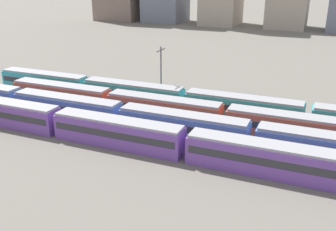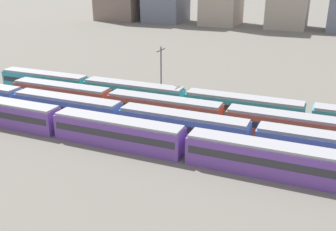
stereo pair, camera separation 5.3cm
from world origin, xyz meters
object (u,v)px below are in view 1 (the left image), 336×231
train_track_1 (121,116)px  train_track_3 (243,108)px  train_track_2 (224,118)px  catenary_pole_1 (161,72)px

train_track_1 → train_track_3: size_ratio=0.80×
train_track_3 → train_track_2: bearing=-106.4°
train_track_3 → catenary_pole_1: 15.56m
train_track_2 → catenary_pole_1: (-13.37, 8.00, 3.52)m
train_track_2 → train_track_3: same height
train_track_2 → catenary_pole_1: 15.97m
train_track_2 → catenary_pole_1: size_ratio=7.65×
train_track_1 → catenary_pole_1: catenary_pole_1 is taller
train_track_3 → catenary_pole_1: size_ratio=9.58×
train_track_1 → catenary_pole_1: 13.67m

